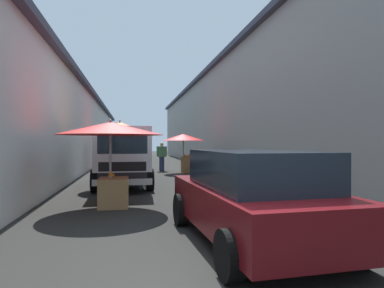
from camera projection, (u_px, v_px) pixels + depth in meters
The scene contains 11 objects.
ground at pixel (155, 174), 16.89m from camera, with size 90.00×90.00×0.00m, color #282826.
building_left_whitewash at pixel (20, 129), 17.83m from camera, with size 49.80×7.50×4.63m.
building_right_concrete at pixel (268, 118), 20.36m from camera, with size 49.80×7.50×6.18m.
fruit_stall_near_left at pixel (120, 138), 11.93m from camera, with size 2.33×2.33×2.39m.
fruit_stall_far_left at pixel (111, 139), 8.25m from camera, with size 2.63×2.63×2.16m.
fruit_stall_far_right at pixel (122, 138), 18.62m from camera, with size 2.49×2.49×2.35m.
fruit_stall_mid_lane at pixel (184, 143), 17.51m from camera, with size 2.22×2.22×2.11m.
hatchback_car at pixel (252, 196), 5.24m from camera, with size 4.01×2.11×1.45m.
delivery_truck at pixel (123, 158), 11.37m from camera, with size 4.95×2.04×2.08m.
vendor_by_crates at pixel (162, 155), 18.69m from camera, with size 0.35×0.60×1.58m.
parked_scooter at pixel (216, 165), 16.93m from camera, with size 1.69×0.35×1.14m.
Camera 1 is at (-3.45, 1.19, 1.58)m, focal length 31.28 mm.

